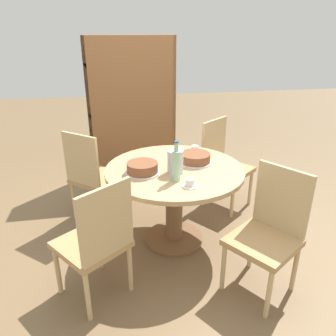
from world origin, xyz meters
name	(u,v)px	position (x,y,z in m)	size (l,w,h in m)	color
ground_plane	(174,239)	(0.00, 0.00, 0.00)	(14.00, 14.00, 0.00)	brown
dining_table	(174,186)	(0.00, 0.00, 0.54)	(1.15, 1.15, 0.71)	brown
chair_a	(223,163)	(0.63, 0.58, 0.47)	(0.59, 0.59, 0.91)	tan
chair_b	(93,175)	(-0.69, 0.51, 0.47)	(0.59, 0.59, 0.91)	tan
chair_c	(96,240)	(-0.64, -0.57, 0.47)	(0.59, 0.59, 0.91)	tan
chair_d	(269,231)	(0.54, -0.67, 0.47)	(0.58, 0.58, 0.91)	tan
bookshelf	(134,113)	(-0.21, 1.49, 0.82)	(1.03, 0.28, 1.70)	brown
coffee_pot	(175,161)	(-0.01, -0.09, 0.81)	(0.13, 0.13, 0.23)	silver
water_bottle	(176,165)	(-0.04, -0.24, 0.83)	(0.06, 0.06, 0.31)	#99C6A3
cake_main	(195,158)	(0.19, 0.08, 0.75)	(0.29, 0.29, 0.08)	silver
cake_second	(142,168)	(-0.27, -0.06, 0.75)	(0.28, 0.28, 0.09)	silver
cup_a	(195,149)	(0.26, 0.34, 0.73)	(0.12, 0.12, 0.06)	white
cup_b	(190,183)	(0.04, -0.35, 0.73)	(0.12, 0.12, 0.06)	white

